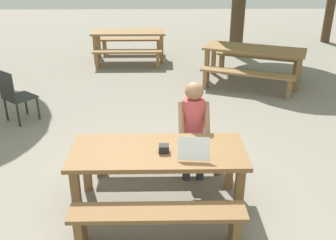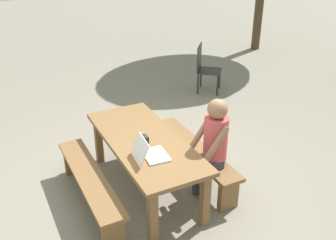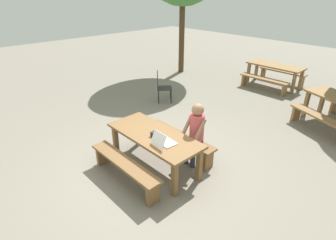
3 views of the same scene
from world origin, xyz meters
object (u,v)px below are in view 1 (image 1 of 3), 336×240
object	(u,v)px
small_pouch	(164,149)
picnic_table_mid	(254,53)
picnic_table_rear	(129,36)
laptop	(194,150)
picnic_table_front	(158,158)
person_seated	(194,123)
plastic_chair	(15,95)

from	to	relation	value
small_pouch	picnic_table_mid	world-z (taller)	small_pouch
picnic_table_mid	picnic_table_rear	xyz separation A→B (m)	(-2.83, 1.82, -0.01)
laptop	picnic_table_rear	bearing A→B (deg)	-74.52
picnic_table_front	small_pouch	size ratio (longest dim) A/B	17.42
person_seated	picnic_table_rear	xyz separation A→B (m)	(-1.23, 5.54, -0.09)
person_seated	plastic_chair	bearing A→B (deg)	149.33
picnic_table_mid	picnic_table_rear	size ratio (longest dim) A/B	1.20
person_seated	picnic_table_rear	bearing A→B (deg)	102.47
picnic_table_front	plastic_chair	bearing A→B (deg)	135.66
laptop	small_pouch	size ratio (longest dim) A/B	3.41
picnic_table_rear	picnic_table_mid	bearing A→B (deg)	-32.58
picnic_table_rear	small_pouch	bearing A→B (deg)	-82.09
plastic_chair	small_pouch	bearing A→B (deg)	175.91
laptop	small_pouch	bearing A→B (deg)	-6.69
person_seated	picnic_table_rear	world-z (taller)	person_seated
picnic_table_front	picnic_table_rear	xyz separation A→B (m)	(-0.78, 6.20, 0.03)
person_seated	laptop	bearing A→B (deg)	-94.52
small_pouch	plastic_chair	xyz separation A→B (m)	(-2.48, 2.40, -0.27)
small_pouch	person_seated	bearing A→B (deg)	61.61
picnic_table_front	picnic_table_rear	distance (m)	6.25
picnic_table_front	person_seated	size ratio (longest dim) A/B	1.54
small_pouch	picnic_table_rear	bearing A→B (deg)	97.70
picnic_table_front	picnic_table_rear	world-z (taller)	picnic_table_rear
person_seated	picnic_table_mid	bearing A→B (deg)	66.71
person_seated	plastic_chair	distance (m)	3.33
small_pouch	person_seated	distance (m)	0.80
laptop	person_seated	distance (m)	0.78
picnic_table_rear	plastic_chair	bearing A→B (deg)	-112.74
laptop	picnic_table_rear	distance (m)	6.42
picnic_table_mid	picnic_table_rear	world-z (taller)	same
picnic_table_front	picnic_table_rear	size ratio (longest dim) A/B	1.03
small_pouch	picnic_table_mid	size ratio (longest dim) A/B	0.05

